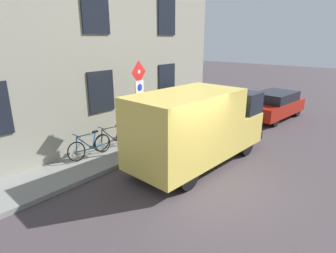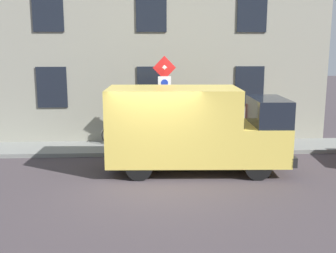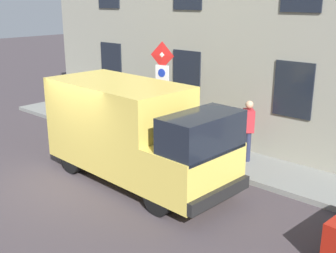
% 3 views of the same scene
% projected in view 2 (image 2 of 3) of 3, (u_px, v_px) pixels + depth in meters
% --- Properties ---
extents(ground_plane, '(80.00, 80.00, 0.00)m').
position_uv_depth(ground_plane, '(155.00, 182.00, 11.33)').
color(ground_plane, '#41393D').
extents(sidewalk_slab, '(1.81, 15.39, 0.14)m').
position_uv_depth(sidewalk_slab, '(153.00, 148.00, 14.82)').
color(sidewalk_slab, gray).
rests_on(sidewalk_slab, ground_plane).
extents(building_facade, '(0.75, 13.39, 6.86)m').
position_uv_depth(building_facade, '(152.00, 53.00, 15.39)').
color(building_facade, gray).
rests_on(building_facade, ground_plane).
extents(sign_post_stacked, '(0.18, 0.56, 3.11)m').
position_uv_depth(sign_post_stacked, '(164.00, 93.00, 13.75)').
color(sign_post_stacked, '#474C47').
rests_on(sign_post_stacked, sidewalk_slab).
extents(delivery_van, '(2.24, 5.41, 2.50)m').
position_uv_depth(delivery_van, '(193.00, 127.00, 12.09)').
color(delivery_van, '#E7C955').
rests_on(delivery_van, ground_plane).
extents(bicycle_red, '(0.46, 1.71, 0.89)m').
position_uv_depth(bicycle_red, '(180.00, 134.00, 15.14)').
color(bicycle_red, black).
rests_on(bicycle_red, sidewalk_slab).
extents(bicycle_black, '(0.46, 1.71, 0.89)m').
position_uv_depth(bicycle_black, '(153.00, 134.00, 15.08)').
color(bicycle_black, black).
rests_on(bicycle_black, sidewalk_slab).
extents(bicycle_blue, '(0.46, 1.71, 0.89)m').
position_uv_depth(bicycle_blue, '(125.00, 134.00, 15.02)').
color(bicycle_blue, black).
rests_on(bicycle_blue, sidewalk_slab).
extents(pedestrian, '(0.47, 0.46, 1.72)m').
position_uv_depth(pedestrian, '(227.00, 119.00, 15.01)').
color(pedestrian, '#262B47').
rests_on(pedestrian, sidewalk_slab).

